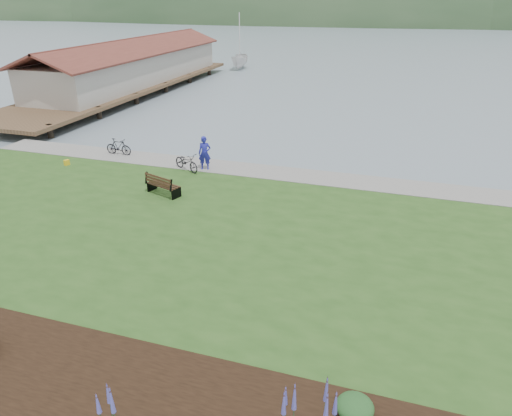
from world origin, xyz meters
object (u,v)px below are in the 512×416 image
Objects in this scene: park_bench at (162,185)px; bicycle_a at (186,162)px; person at (205,150)px; sailboat at (240,69)px.

park_bench is 0.98× the size of bicycle_a.
park_bench is at bearing -116.37° from person.
bicycle_a is at bearing -171.38° from person.
person reaches higher than bicycle_a.
park_bench is 0.08× the size of sailboat.
person is (0.61, 4.05, 0.59)m from park_bench.
sailboat is (-10.81, 40.30, -0.92)m from bicycle_a.
person is at bearing -81.22° from sailboat.
sailboat is (-11.14, 43.88, -0.96)m from park_bench.
park_bench is at bearing -83.41° from sailboat.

